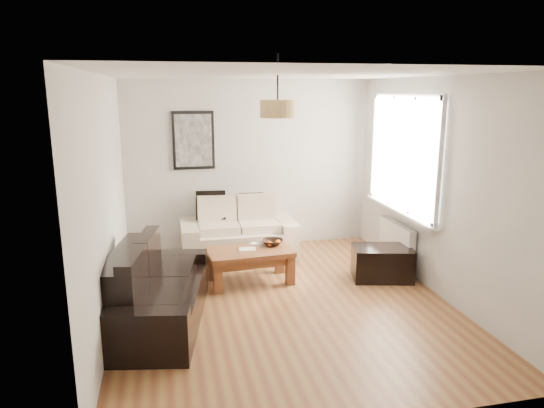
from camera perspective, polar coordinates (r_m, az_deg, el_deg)
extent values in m
plane|color=brown|center=(5.93, 1.25, -11.23)|extent=(4.50, 4.50, 0.00)
cube|color=white|center=(7.11, 14.18, -4.20)|extent=(0.10, 0.90, 0.52)
cylinder|color=tan|center=(5.70, 0.65, 10.94)|extent=(0.40, 0.40, 0.20)
cube|color=black|center=(6.69, 12.60, -6.67)|extent=(0.85, 0.65, 0.43)
cube|color=black|center=(7.46, -7.07, -0.15)|extent=(0.45, 0.18, 0.44)
cube|color=black|center=(7.55, -2.44, -0.14)|extent=(0.39, 0.14, 0.38)
imported|color=black|center=(6.54, 0.07, -4.44)|extent=(0.35, 0.35, 0.07)
sphere|color=orange|center=(6.46, -0.24, -4.62)|extent=(0.07, 0.07, 0.07)
sphere|color=orange|center=(6.52, 0.70, -4.46)|extent=(0.08, 0.08, 0.07)
sphere|color=#DD4D12|center=(6.50, -0.40, -4.52)|extent=(0.08, 0.08, 0.06)
cube|color=white|center=(6.38, -2.86, -5.22)|extent=(0.23, 0.18, 0.01)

